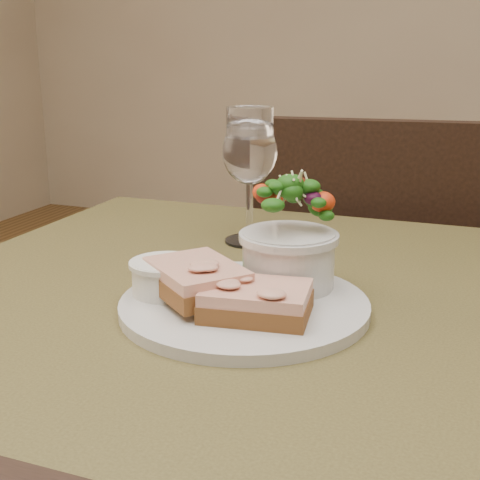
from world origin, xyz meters
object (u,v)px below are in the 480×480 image
at_px(chair_far, 364,397).
at_px(salad_bowl, 289,234).
at_px(dinner_plate, 244,305).
at_px(sandwich_front, 256,301).
at_px(ramekin, 165,275).
at_px(sandwich_back, 197,279).
at_px(wine_glass, 250,156).
at_px(cafe_table, 248,379).

height_order(chair_far, salad_bowl, chair_far).
height_order(dinner_plate, sandwich_front, sandwich_front).
xyz_separation_m(dinner_plate, ramekin, (-0.09, -0.01, 0.03)).
relative_size(dinner_plate, sandwich_back, 1.96).
bearing_deg(sandwich_front, wine_glass, 103.63).
distance_m(sandwich_front, ramekin, 0.11).
height_order(dinner_plate, salad_bowl, salad_bowl).
bearing_deg(salad_bowl, ramekin, -150.05).
bearing_deg(ramekin, salad_bowl, 29.95).
relative_size(sandwich_front, wine_glass, 0.64).
distance_m(ramekin, salad_bowl, 0.14).
distance_m(cafe_table, sandwich_front, 0.15).
bearing_deg(ramekin, wine_glass, 88.82).
relative_size(cafe_table, salad_bowl, 6.30).
height_order(cafe_table, dinner_plate, dinner_plate).
distance_m(salad_bowl, wine_glass, 0.22).
bearing_deg(chair_far, wine_glass, 69.99).
xyz_separation_m(sandwich_front, sandwich_back, (-0.07, 0.02, 0.01)).
bearing_deg(ramekin, sandwich_back, -10.86).
xyz_separation_m(ramekin, salad_bowl, (0.12, 0.07, 0.04)).
relative_size(chair_far, sandwich_front, 7.97).
bearing_deg(sandwich_back, chair_far, 124.29).
distance_m(cafe_table, dinner_plate, 0.11).
relative_size(cafe_table, wine_glass, 4.57).
height_order(cafe_table, sandwich_front, sandwich_front).
height_order(salad_bowl, wine_glass, wine_glass).
height_order(dinner_plate, sandwich_back, sandwich_back).
height_order(chair_far, sandwich_back, chair_far).
distance_m(sandwich_front, wine_glass, 0.31).
xyz_separation_m(sandwich_front, salad_bowl, (0.00, 0.09, 0.04)).
distance_m(cafe_table, wine_glass, 0.31).
distance_m(cafe_table, ramekin, 0.16).
height_order(chair_far, wine_glass, wine_glass).
distance_m(chair_far, ramekin, 0.85).
relative_size(cafe_table, chair_far, 0.89).
relative_size(sandwich_back, wine_glass, 0.76).
relative_size(ramekin, wine_glass, 0.40).
height_order(chair_far, ramekin, chair_far).
distance_m(cafe_table, sandwich_back, 0.15).
bearing_deg(sandwich_back, wine_glass, 137.71).
relative_size(sandwich_front, ramekin, 1.60).
height_order(sandwich_back, ramekin, sandwich_back).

